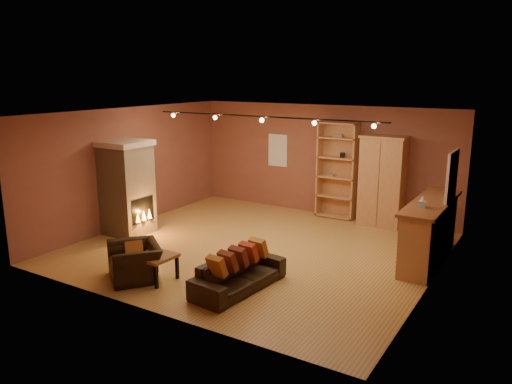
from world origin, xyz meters
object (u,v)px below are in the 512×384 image
Objects in this scene: fireplace at (127,188)px; armchair at (135,256)px; bar_counter at (429,231)px; coffee_table at (156,259)px; loveseat at (239,268)px; armoire at (382,181)px; bookcase at (338,169)px.

fireplace is 1.85× the size of armchair.
coffee_table is at bearing -138.51° from bar_counter.
fireplace is at bearing 77.56° from loveseat.
loveseat is at bearing 54.52° from armchair.
armoire is 6.09m from armchair.
armchair is at bearing -116.47° from armoire.
bar_counter is 2.19× the size of armchair.
bookcase is 5.82m from armchair.
armoire is 5.81m from coffee_table.
armchair is at bearing -42.54° from fireplace.
armoire is (4.70, 3.58, 0.03)m from fireplace.
loveseat is (-0.88, -4.83, -0.71)m from armoire.
bookcase is (3.52, 3.72, 0.16)m from fireplace.
loveseat is (3.82, -1.26, -0.69)m from fireplace.
armoire is (1.18, -0.15, -0.14)m from bookcase.
armoire is at bearing 129.41° from bar_counter.
bookcase is at bearing 9.24° from loveseat.
bar_counter is at bearing 41.49° from coffee_table.
fireplace reaches higher than armchair.
bookcase is at bearing 111.52° from armchair.
armoire reaches higher than bar_counter.
armchair is at bearing 113.53° from loveseat.
armoire is at bearing 66.28° from coffee_table.
coffee_table is at bearing -101.86° from bookcase.
armoire is 3.36× the size of coffee_table.
bookcase is 1.20m from armoire.
armoire reaches higher than coffee_table.
bookcase reaches higher than armchair.
fireplace is 0.88× the size of bookcase.
coffee_table is (2.38, -1.71, -0.66)m from fireplace.
coffee_table is at bearing -113.72° from armoire.
fireplace is at bearing 144.36° from coffee_table.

